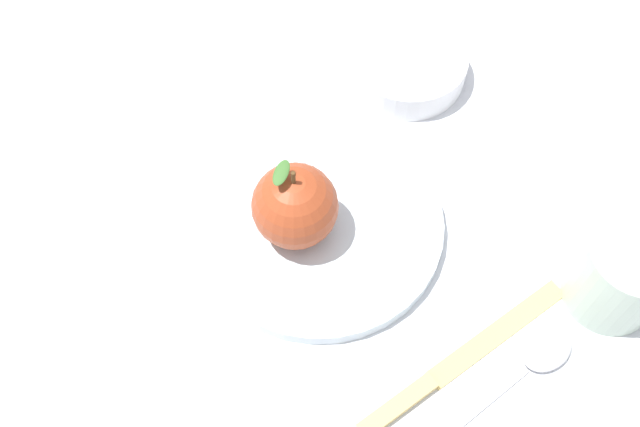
{
  "coord_description": "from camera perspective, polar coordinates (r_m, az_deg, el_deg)",
  "views": [
    {
      "loc": [
        -0.05,
        0.31,
        0.58
      ],
      "look_at": [
        0.03,
        -0.0,
        0.02
      ],
      "focal_mm": 40.46,
      "sensor_mm": 36.0,
      "label": 1
    }
  ],
  "objects": [
    {
      "name": "apple",
      "position": [
        0.62,
        -1.99,
        0.59
      ],
      "size": [
        0.08,
        0.08,
        0.09
      ],
      "color": "#9E3D1E",
      "rests_on": "dinner_plate"
    },
    {
      "name": "knife",
      "position": [
        0.62,
        9.98,
        -12.1
      ],
      "size": [
        0.15,
        0.18,
        0.01
      ],
      "color": "#D8B766",
      "rests_on": "ground_plane"
    },
    {
      "name": "ground_plane",
      "position": [
        0.67,
        2.52,
        -1.75
      ],
      "size": [
        2.4,
        2.4,
        0.0
      ],
      "primitive_type": "plane",
      "color": "silver"
    },
    {
      "name": "dinner_plate",
      "position": [
        0.66,
        0.0,
        -0.49
      ],
      "size": [
        0.23,
        0.23,
        0.02
      ],
      "color": "silver",
      "rests_on": "ground_plane"
    },
    {
      "name": "side_bowl",
      "position": [
        0.77,
        6.92,
        11.73
      ],
      "size": [
        0.12,
        0.12,
        0.03
      ],
      "color": "white",
      "rests_on": "ground_plane"
    },
    {
      "name": "cup",
      "position": [
        0.65,
        22.88,
        -4.22
      ],
      "size": [
        0.08,
        0.08,
        0.08
      ],
      "color": "#B2C6B2",
      "rests_on": "ground_plane"
    },
    {
      "name": "spoon",
      "position": [
        0.63,
        16.22,
        -11.35
      ],
      "size": [
        0.13,
        0.15,
        0.01
      ],
      "color": "silver",
      "rests_on": "ground_plane"
    }
  ]
}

